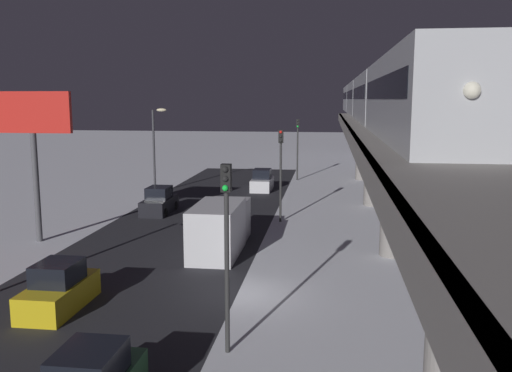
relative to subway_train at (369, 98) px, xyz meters
name	(u,v)px	position (x,y,z in m)	size (l,w,h in m)	color
ground_plane	(243,295)	(7.11, 29.04, -8.58)	(240.00, 240.00, 0.00)	white
avenue_asphalt	(116,289)	(12.90, 29.04, -8.58)	(11.00, 86.22, 0.01)	#28282D
elevated_railway	(415,165)	(0.09, 29.04, -2.74)	(5.00, 86.22, 6.80)	gray
subway_train	(369,98)	(0.00, 0.00, 0.00)	(2.94, 74.07, 3.40)	#B7BABF
sedan_black	(159,202)	(16.10, 12.55, -7.80)	(1.91, 4.28, 1.97)	black
sedan_white	(262,182)	(9.70, 1.19, -7.79)	(1.80, 4.14, 1.97)	silver
sedan_yellow	(59,290)	(14.30, 31.55, -7.79)	(1.80, 4.03, 1.97)	gold
box_truck	(221,227)	(9.50, 22.06, -7.24)	(2.40, 7.40, 2.80)	#B2B2B7
traffic_light_near	(227,231)	(6.80, 34.45, -4.39)	(0.32, 0.44, 6.40)	#2D2D2D
traffic_light_mid	(281,162)	(6.80, 14.41, -4.39)	(0.32, 0.44, 6.40)	#2D2D2D
traffic_light_far	(298,140)	(6.80, -5.64, -4.39)	(0.32, 0.44, 6.40)	#2D2D2D
commercial_billboard	(33,127)	(20.70, 21.58, -1.75)	(4.80, 0.36, 8.90)	#4C4C51
street_lamp_far	(156,140)	(18.97, 4.04, -3.77)	(1.35, 0.44, 7.65)	#38383D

